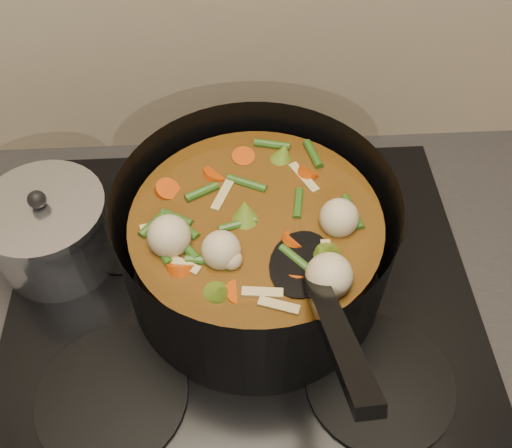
{
  "coord_description": "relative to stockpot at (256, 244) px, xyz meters",
  "views": [
    {
      "loc": [
        -0.0,
        1.53,
        1.59
      ],
      "look_at": [
        0.02,
        1.96,
        1.05
      ],
      "focal_mm": 40.0,
      "sensor_mm": 36.0,
      "label": 1
    }
  ],
  "objects": [
    {
      "name": "counter",
      "position": [
        -0.02,
        -0.03,
        -0.55
      ],
      "size": [
        2.64,
        0.64,
        0.91
      ],
      "color": "brown",
      "rests_on": "ground"
    },
    {
      "name": "stockpot",
      "position": [
        0.0,
        0.0,
        0.0
      ],
      "size": [
        0.38,
        0.47,
        0.25
      ],
      "rotation": [
        0.0,
        0.0,
        -0.13
      ],
      "color": "black",
      "rests_on": "stovetop"
    },
    {
      "name": "saucepan",
      "position": [
        -0.27,
        0.05,
        -0.02
      ],
      "size": [
        0.16,
        0.16,
        0.13
      ],
      "rotation": [
        0.0,
        0.0,
        -0.34
      ],
      "color": "silver",
      "rests_on": "stovetop"
    },
    {
      "name": "stovetop",
      "position": [
        -0.02,
        -0.03,
        -0.09
      ],
      "size": [
        0.62,
        0.54,
        0.03
      ],
      "color": "black",
      "rests_on": "counter"
    }
  ]
}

